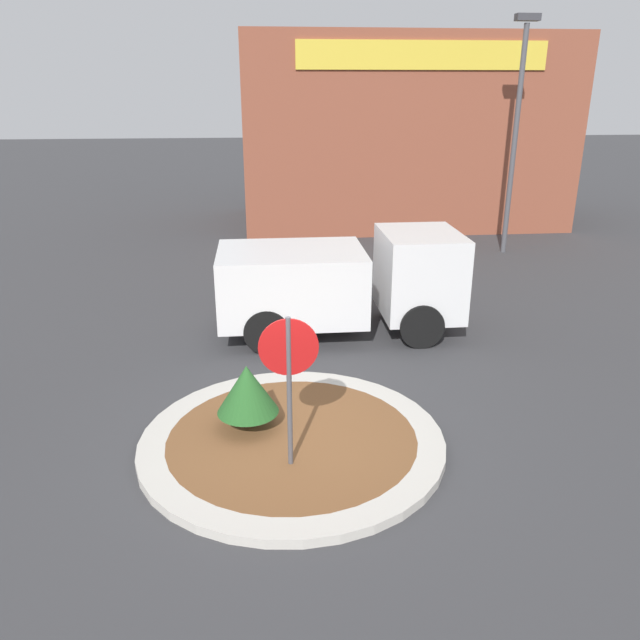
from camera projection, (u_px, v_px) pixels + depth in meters
ground_plane at (292, 445)px, 9.41m from camera, size 120.00×120.00×0.00m
traffic_island at (292, 441)px, 9.39m from camera, size 4.57×4.57×0.14m
stop_sign at (289, 367)px, 8.19m from camera, size 0.79×0.07×2.32m
island_shrub at (247, 389)px, 9.40m from camera, size 0.94×0.94×1.04m
utility_truck at (341, 281)px, 13.35m from camera, size 5.12×2.28×2.19m
storefront_building at (399, 132)px, 24.02m from camera, size 11.91×6.07×6.83m
light_pole at (517, 121)px, 18.93m from camera, size 0.70×0.30×7.03m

